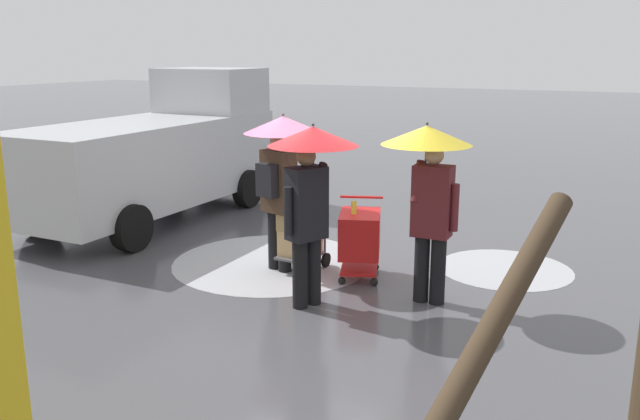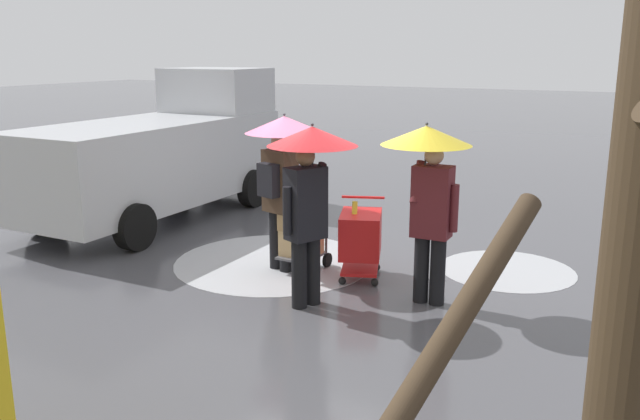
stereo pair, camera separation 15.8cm
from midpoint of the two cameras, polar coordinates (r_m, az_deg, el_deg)
name	(u,v)px [view 2 (the right image)]	position (r m, az deg, el deg)	size (l,w,h in m)	color
ground_plane	(325,279)	(8.80, 0.96, -5.96)	(90.00, 90.00, 0.00)	#4C4C51
slush_patch_under_van	(274,262)	(9.51, -3.52, -4.45)	(2.82, 2.82, 0.01)	#ADAFB5
slush_patch_mid_street	(507,270)	(9.52, 16.22, -4.96)	(1.83, 1.83, 0.01)	#ADAFB5
cargo_van_parked_right	(164,152)	(12.16, -12.91, 4.90)	(2.22, 5.35, 2.60)	#B7BABF
shopping_cart_vendor	(360,236)	(8.71, 4.02, -2.26)	(0.80, 0.96, 1.04)	red
hand_dolly_boxes	(302,230)	(8.99, -1.08, -1.72)	(0.54, 0.72, 1.32)	#515156
pedestrian_pink_side	(282,157)	(8.77, -2.78, 4.56)	(1.04, 1.04, 2.15)	black
pedestrian_black_side	(309,173)	(7.53, -0.32, 3.20)	(1.04, 1.04, 2.15)	black
pedestrian_white_side	(429,172)	(7.72, 9.90, 3.25)	(1.04, 1.04, 2.15)	black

